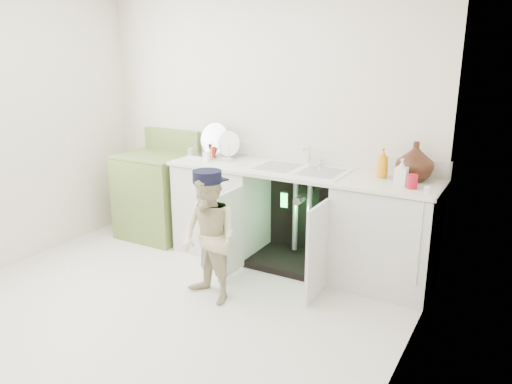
% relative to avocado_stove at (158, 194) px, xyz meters
% --- Properties ---
extents(ground, '(3.50, 3.50, 0.00)m').
position_rel_avocado_stove_xyz_m(ground, '(1.06, -1.18, -0.45)').
color(ground, silver).
rests_on(ground, ground).
extents(room_shell, '(6.00, 5.50, 1.26)m').
position_rel_avocado_stove_xyz_m(room_shell, '(1.06, -1.18, 0.80)').
color(room_shell, beige).
rests_on(room_shell, ground).
extents(counter_run, '(2.44, 1.02, 1.21)m').
position_rel_avocado_stove_xyz_m(counter_run, '(1.63, 0.03, 0.02)').
color(counter_run, silver).
rests_on(counter_run, ground).
extents(avocado_stove, '(0.71, 0.65, 1.10)m').
position_rel_avocado_stove_xyz_m(avocado_stove, '(0.00, 0.00, 0.00)').
color(avocado_stove, olive).
rests_on(avocado_stove, ground).
extents(repair_worker, '(0.68, 0.86, 1.05)m').
position_rel_avocado_stove_xyz_m(repair_worker, '(1.29, -0.92, 0.07)').
color(repair_worker, beige).
rests_on(repair_worker, ground).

